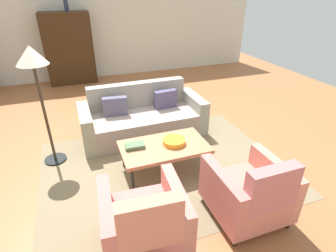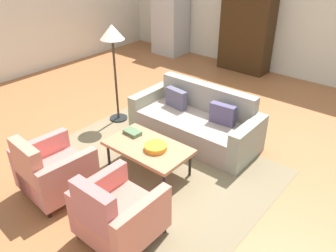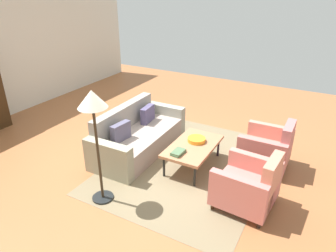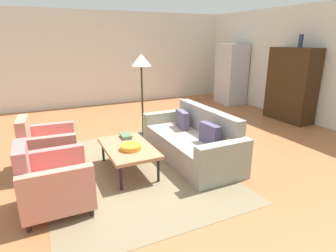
# 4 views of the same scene
# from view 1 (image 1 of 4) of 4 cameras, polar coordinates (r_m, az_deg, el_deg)

# --- Properties ---
(ground_plane) EXTENTS (11.21, 11.21, 0.00)m
(ground_plane) POSITION_cam_1_polar(r_m,az_deg,el_deg) (4.55, -6.77, -3.80)
(ground_plane) COLOR #A6643A
(wall_back) EXTENTS (9.34, 0.12, 2.80)m
(wall_back) POSITION_cam_1_polar(r_m,az_deg,el_deg) (7.98, -14.97, 20.06)
(wall_back) COLOR silver
(wall_back) RESTS_ON ground
(area_rug) EXTENTS (3.40, 2.60, 0.01)m
(area_rug) POSITION_cam_1_polar(r_m,az_deg,el_deg) (3.96, -1.02, -8.89)
(area_rug) COLOR #7F7053
(area_rug) RESTS_ON ground
(couch) EXTENTS (2.11, 0.92, 0.86)m
(couch) POSITION_cam_1_polar(r_m,az_deg,el_deg) (4.75, -5.56, 1.68)
(couch) COLOR gray
(couch) RESTS_ON ground
(coffee_table) EXTENTS (1.20, 0.70, 0.42)m
(coffee_table) POSITION_cam_1_polar(r_m,az_deg,el_deg) (3.71, -0.82, -4.66)
(coffee_table) COLOR black
(coffee_table) RESTS_ON ground
(armchair_left) EXTENTS (0.86, 0.86, 0.88)m
(armchair_left) POSITION_cam_1_polar(r_m,az_deg,el_deg) (2.74, -4.94, -20.19)
(armchair_left) COLOR #351E10
(armchair_left) RESTS_ON ground
(armchair_right) EXTENTS (0.80, 0.80, 0.88)m
(armchair_right) POSITION_cam_1_polar(r_m,az_deg,el_deg) (3.16, 17.28, -13.79)
(armchair_right) COLOR #2F221A
(armchair_right) RESTS_ON ground
(fruit_bowl) EXTENTS (0.32, 0.32, 0.07)m
(fruit_bowl) POSITION_cam_1_polar(r_m,az_deg,el_deg) (3.71, 1.29, -3.32)
(fruit_bowl) COLOR orange
(fruit_bowl) RESTS_ON coffee_table
(book_stack) EXTENTS (0.28, 0.18, 0.06)m
(book_stack) POSITION_cam_1_polar(r_m,az_deg,el_deg) (3.66, -7.10, -4.20)
(book_stack) COLOR #4A7250
(book_stack) RESTS_ON coffee_table
(cabinet) EXTENTS (1.20, 0.51, 1.80)m
(cabinet) POSITION_cam_1_polar(r_m,az_deg,el_deg) (7.68, -20.38, 15.20)
(cabinet) COLOR #35210F
(cabinet) RESTS_ON ground
(vase_tall) EXTENTS (0.10, 0.10, 0.30)m
(vase_tall) POSITION_cam_1_polar(r_m,az_deg,el_deg) (7.54, -20.98, 23.06)
(vase_tall) COLOR #242F4E
(vase_tall) RESTS_ON cabinet
(floor_lamp) EXTENTS (0.40, 0.40, 1.72)m
(floor_lamp) POSITION_cam_1_polar(r_m,az_deg,el_deg) (3.90, -26.79, 11.13)
(floor_lamp) COLOR black
(floor_lamp) RESTS_ON ground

